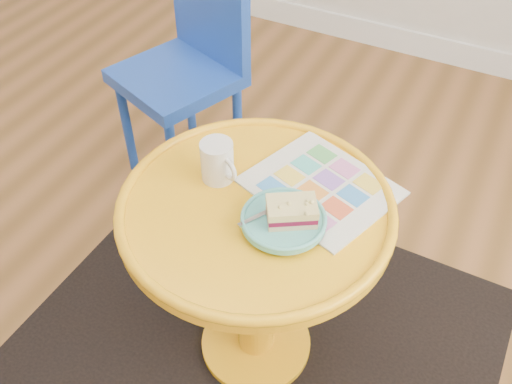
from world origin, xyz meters
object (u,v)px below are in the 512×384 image
at_px(chair, 190,57).
at_px(plate, 284,220).
at_px(side_table, 256,253).
at_px(newspaper, 321,186).
at_px(mug, 218,160).

bearing_deg(chair, plate, -24.60).
relative_size(side_table, newspaper, 2.01).
xyz_separation_m(side_table, newspaper, (0.10, 0.12, 0.17)).
height_order(chair, newspaper, chair).
xyz_separation_m(mug, plate, (0.20, -0.07, -0.03)).
distance_m(chair, mug, 0.75).
height_order(mug, plate, mug).
xyz_separation_m(side_table, chair, (-0.57, 0.62, 0.05)).
distance_m(newspaper, plate, 0.15).
bearing_deg(newspaper, mug, -141.36).
xyz_separation_m(side_table, mug, (-0.12, 0.04, 0.22)).
height_order(side_table, chair, chair).
bearing_deg(plate, side_table, 159.87).
distance_m(chair, newspaper, 0.85).
bearing_deg(newspaper, side_table, -112.37).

